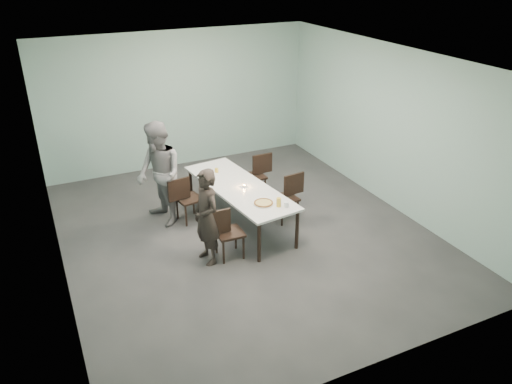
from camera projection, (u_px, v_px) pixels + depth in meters
name	position (u px, v px, depth m)	size (l,w,h in m)	color
ground	(244.00, 232.00, 8.79)	(7.00, 7.00, 0.00)	#333335
room_shell	(243.00, 122.00, 7.90)	(6.02, 7.02, 3.01)	#8FB4AD
table	(239.00, 189.00, 8.77)	(1.22, 2.69, 0.75)	white
chair_near_left	(225.00, 230.00, 7.86)	(0.62, 0.43, 0.87)	black
chair_far_left	(185.00, 196.00, 8.94)	(0.64, 0.49, 0.87)	black
chair_near_right	(289.00, 194.00, 9.03)	(0.63, 0.46, 0.87)	black
chair_far_right	(257.00, 172.00, 9.90)	(0.61, 0.43, 0.87)	black
diner_near	(207.00, 217.00, 7.66)	(0.57, 0.37, 1.57)	black
diner_far	(159.00, 175.00, 8.72)	(0.91, 0.71, 1.88)	gray
pizza	(263.00, 203.00, 8.12)	(0.34, 0.34, 0.04)	white
side_plate	(263.00, 199.00, 8.28)	(0.18, 0.18, 0.01)	white
beer_glass	(279.00, 202.00, 8.02)	(0.08, 0.08, 0.15)	gold
water_tumbler	(286.00, 205.00, 8.01)	(0.08, 0.08, 0.09)	silver
tealight	(244.00, 186.00, 8.69)	(0.06, 0.06, 0.05)	silver
amber_tumbler	(217.00, 170.00, 9.27)	(0.07, 0.07, 0.08)	gold
menu	(209.00, 174.00, 9.21)	(0.30, 0.22, 0.01)	silver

